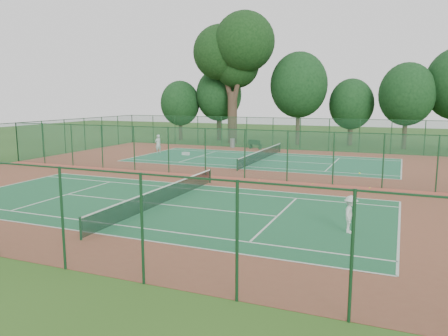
{
  "coord_description": "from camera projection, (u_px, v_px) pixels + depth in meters",
  "views": [
    {
      "loc": [
        11.74,
        -28.87,
        5.71
      ],
      "look_at": [
        2.19,
        -5.49,
        1.6
      ],
      "focal_mm": 35.0,
      "sensor_mm": 36.0,
      "label": 1
    }
  ],
  "objects": [
    {
      "name": "player_near",
      "position": [
        350.0,
        214.0,
        18.39
      ],
      "size": [
        0.63,
        1.06,
        1.61
      ],
      "primitive_type": "imported",
      "rotation": [
        0.0,
        0.0,
        1.54
      ],
      "color": "white",
      "rests_on": "court_near"
    },
    {
      "name": "court_near",
      "position": [
        162.0,
        204.0,
        23.46
      ],
      "size": [
        23.77,
        10.97,
        0.01
      ],
      "primitive_type": "cube",
      "color": "#1E6039",
      "rests_on": "red_pad"
    },
    {
      "name": "tennis_net_near",
      "position": [
        161.0,
        195.0,
        23.37
      ],
      "size": [
        0.1,
        12.9,
        0.97
      ],
      "color": "#13341D",
      "rests_on": "ground"
    },
    {
      "name": "bench",
      "position": [
        255.0,
        144.0,
        48.32
      ],
      "size": [
        1.75,
        1.08,
        1.04
      ],
      "rotation": [
        0.0,
        0.0,
        -0.38
      ],
      "color": "black",
      "rests_on": "red_pad"
    },
    {
      "name": "fence_divider",
      "position": [
        225.0,
        153.0,
        31.4
      ],
      "size": [
        40.0,
        0.09,
        3.5
      ],
      "color": "#1B5337",
      "rests_on": "ground"
    },
    {
      "name": "fence_west",
      "position": [
        17.0,
        142.0,
        38.87
      ],
      "size": [
        0.09,
        36.0,
        3.5
      ],
      "rotation": [
        0.0,
        0.0,
        1.57
      ],
      "color": "#194C33",
      "rests_on": "ground"
    },
    {
      "name": "evergreen_row",
      "position": [
        303.0,
        144.0,
        53.66
      ],
      "size": [
        39.0,
        5.0,
        12.0
      ],
      "primitive_type": null,
      "color": "black",
      "rests_on": "ground"
    },
    {
      "name": "ground",
      "position": [
        225.0,
        177.0,
        31.69
      ],
      "size": [
        120.0,
        120.0,
        0.0
      ],
      "primitive_type": "plane",
      "color": "#2C5119",
      "rests_on": "ground"
    },
    {
      "name": "fence_north",
      "position": [
        286.0,
        134.0,
        47.85
      ],
      "size": [
        40.0,
        0.09,
        3.5
      ],
      "color": "#164325",
      "rests_on": "ground"
    },
    {
      "name": "court_far",
      "position": [
        262.0,
        160.0,
        39.91
      ],
      "size": [
        23.77,
        10.97,
        0.01
      ],
      "primitive_type": "cube",
      "color": "#216A47",
      "rests_on": "red_pad"
    },
    {
      "name": "red_pad",
      "position": [
        225.0,
        177.0,
        31.68
      ],
      "size": [
        40.0,
        36.0,
        0.01
      ],
      "primitive_type": "cube",
      "color": "brown",
      "rests_on": "ground"
    },
    {
      "name": "stray_ball_c",
      "position": [
        259.0,
        180.0,
        30.11
      ],
      "size": [
        0.07,
        0.07,
        0.07
      ],
      "primitive_type": "sphere",
      "color": "#B8CC2F",
      "rests_on": "red_pad"
    },
    {
      "name": "stray_ball_b",
      "position": [
        370.0,
        188.0,
        27.57
      ],
      "size": [
        0.07,
        0.07,
        0.07
      ],
      "primitive_type": "sphere",
      "color": "yellow",
      "rests_on": "red_pad"
    },
    {
      "name": "stray_ball_a",
      "position": [
        313.0,
        184.0,
        28.92
      ],
      "size": [
        0.07,
        0.07,
        0.07
      ],
      "primitive_type": "sphere",
      "color": "gold",
      "rests_on": "red_pad"
    },
    {
      "name": "trash_bin",
      "position": [
        232.0,
        143.0,
        49.78
      ],
      "size": [
        0.64,
        0.64,
        1.03
      ],
      "primitive_type": "cylinder",
      "rotation": [
        0.0,
        0.0,
        0.14
      ],
      "color": "gray",
      "rests_on": "red_pad"
    },
    {
      "name": "big_tree",
      "position": [
        234.0,
        51.0,
        52.91
      ],
      "size": [
        10.3,
        7.54,
        15.82
      ],
      "color": "#392A1F",
      "rests_on": "ground"
    },
    {
      "name": "player_far",
      "position": [
        158.0,
        144.0,
        44.76
      ],
      "size": [
        0.69,
        0.81,
        1.9
      ],
      "primitive_type": "imported",
      "rotation": [
        0.0,
        0.0,
        -1.97
      ],
      "color": "silver",
      "rests_on": "court_far"
    },
    {
      "name": "kit_bag",
      "position": [
        186.0,
        154.0,
        43.37
      ],
      "size": [
        0.8,
        0.35,
        0.29
      ],
      "primitive_type": "cube",
      "rotation": [
        0.0,
        0.0,
        -0.07
      ],
      "color": "silver",
      "rests_on": "red_pad"
    },
    {
      "name": "fence_south",
      "position": [
        27.0,
        214.0,
        14.96
      ],
      "size": [
        40.0,
        0.09,
        3.5
      ],
      "color": "#16442B",
      "rests_on": "ground"
    },
    {
      "name": "tennis_net_far",
      "position": [
        262.0,
        154.0,
        39.82
      ],
      "size": [
        0.1,
        12.9,
        0.97
      ],
      "color": "#123219",
      "rests_on": "ground"
    }
  ]
}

